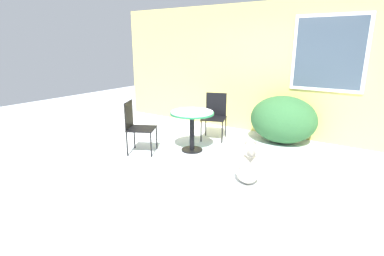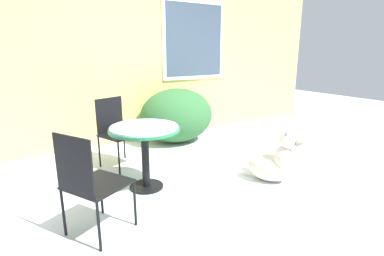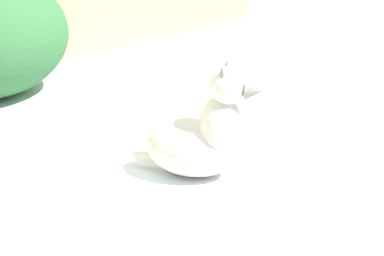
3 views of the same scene
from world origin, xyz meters
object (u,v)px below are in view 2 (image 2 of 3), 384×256
patio_table (145,138)px  patio_chair_near_table (117,129)px  patio_chair_far_side (89,181)px  dog (274,163)px

patio_table → patio_chair_near_table: patio_chair_near_table is taller
patio_chair_far_side → dog: (2.16, -0.05, -0.28)m
patio_chair_near_table → patio_chair_far_side: (-0.74, -1.50, 0.00)m
patio_table → dog: (1.39, -0.67, -0.37)m
patio_table → patio_chair_far_side: bearing=-141.3°
dog → patio_chair_far_side: bearing=148.6°
patio_table → patio_chair_far_side: 0.99m
patio_chair_near_table → dog: size_ratio=1.35×
patio_chair_near_table → dog: (1.43, -1.56, -0.28)m
patio_chair_far_side → dog: 2.18m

